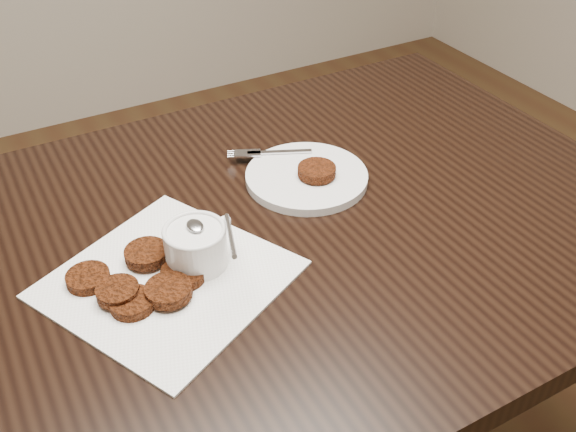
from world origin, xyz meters
The scene contains 5 objects.
table centered at (-0.05, 0.07, 0.38)m, with size 1.29×0.83×0.75m, color black.
napkin centered at (-0.19, 0.03, 0.75)m, with size 0.28×0.28×0.00m, color white.
sauce_ramekin centered at (-0.14, 0.04, 0.81)m, with size 0.11×0.11×0.12m, color white, non-canonical shape.
patty_cluster centered at (-0.23, 0.03, 0.76)m, with size 0.20×0.20×0.02m, color #64260D, non-canonical shape.
plate_with_patty centered at (0.10, 0.15, 0.76)m, with size 0.20×0.20×0.03m, color white, non-canonical shape.
Camera 1 is at (-0.36, -0.62, 1.35)m, focal length 40.25 mm.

